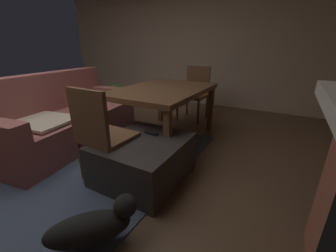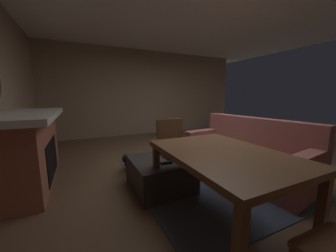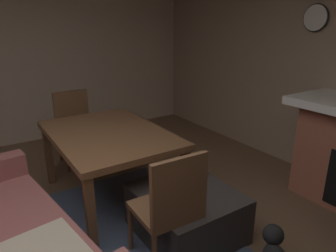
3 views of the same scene
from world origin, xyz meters
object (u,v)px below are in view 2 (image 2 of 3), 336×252
fireplace (27,149)px  dining_chair_west (173,145)px  small_dog (133,160)px  dining_table (223,159)px  tv_remote (166,163)px  couch (245,155)px  ottoman_coffee_table (160,174)px

fireplace → dining_chair_west: size_ratio=2.16×
small_dog → dining_table: bearing=15.9°
tv_remote → dining_chair_west: 0.50m
couch → ottoman_coffee_table: 1.46m
dining_table → tv_remote: bearing=-158.4°
tv_remote → ottoman_coffee_table: bearing=-167.1°
ottoman_coffee_table → dining_table: size_ratio=0.57×
tv_remote → dining_table: (0.73, 0.29, 0.24)m
small_dog → tv_remote: bearing=11.4°
ottoman_coffee_table → small_dog: ottoman_coffee_table is taller
couch → tv_remote: 1.43m
fireplace → dining_chair_west: bearing=71.2°
tv_remote → dining_table: 0.83m
ottoman_coffee_table → dining_chair_west: 0.50m
ottoman_coffee_table → small_dog: 0.83m
tv_remote → dining_chair_west: bearing=151.3°
ottoman_coffee_table → dining_chair_west: size_ratio=0.91×
tv_remote → small_dog: (-0.98, -0.20, -0.25)m
couch → small_dog: bearing=-121.4°
couch → tv_remote: size_ratio=12.99×
fireplace → tv_remote: fireplace is taller
dining_chair_west → fireplace: bearing=-108.8°
tv_remote → small_dog: tv_remote is taller
dining_table → fireplace: bearing=-132.3°
ottoman_coffee_table → small_dog: size_ratio=1.57×
fireplace → small_dog: 1.55m
couch → small_dog: couch is taller
tv_remote → small_dog: size_ratio=0.30×
fireplace → ottoman_coffee_table: (0.91, 1.69, -0.33)m
fireplace → couch: fireplace is taller
tv_remote → small_dog: bearing=-160.9°
small_dog → couch: bearing=58.6°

